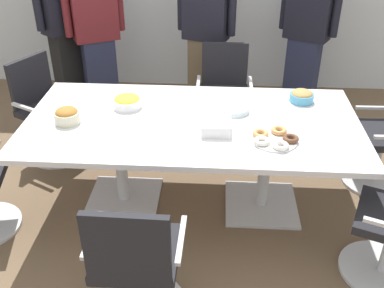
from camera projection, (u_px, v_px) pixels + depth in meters
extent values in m
cube|color=brown|center=(192.00, 203.00, 3.62)|extent=(10.00, 10.00, 0.01)
cube|color=silver|center=(192.00, 123.00, 3.23)|extent=(2.40, 1.20, 0.04)
cube|color=silver|center=(124.00, 198.00, 3.64)|extent=(0.56, 0.56, 0.02)
cylinder|color=silver|center=(121.00, 162.00, 3.45)|extent=(0.09, 0.09, 0.69)
cube|color=silver|center=(261.00, 204.00, 3.58)|extent=(0.56, 0.56, 0.02)
cylinder|color=silver|center=(265.00, 167.00, 3.39)|extent=(0.09, 0.09, 0.69)
cylinder|color=silver|center=(140.00, 282.00, 2.62)|extent=(0.05, 0.05, 0.41)
cube|color=black|center=(138.00, 253.00, 2.50)|extent=(0.47, 0.47, 0.06)
cube|color=black|center=(127.00, 248.00, 2.20)|extent=(0.44, 0.05, 0.42)
cube|color=silver|center=(92.00, 234.00, 2.46)|extent=(0.04, 0.37, 0.02)
cube|color=silver|center=(181.00, 239.00, 2.42)|extent=(0.04, 0.37, 0.02)
cylinder|color=silver|center=(380.00, 270.00, 2.98)|extent=(0.70, 0.70, 0.02)
cylinder|color=silver|center=(373.00, 180.00, 3.86)|extent=(0.55, 0.55, 0.02)
cylinder|color=silver|center=(378.00, 159.00, 3.74)|extent=(0.05, 0.05, 0.41)
cube|color=black|center=(384.00, 135.00, 3.62)|extent=(0.47, 0.47, 0.06)
cube|color=silver|center=(378.00, 108.00, 3.77)|extent=(0.37, 0.04, 0.02)
cylinder|color=silver|center=(222.00, 137.00, 4.48)|extent=(0.54, 0.54, 0.02)
cylinder|color=silver|center=(223.00, 118.00, 4.37)|extent=(0.05, 0.05, 0.41)
cube|color=black|center=(224.00, 96.00, 4.25)|extent=(0.46, 0.46, 0.06)
cube|color=black|center=(225.00, 64.00, 4.30)|extent=(0.44, 0.04, 0.42)
cube|color=silver|center=(251.00, 85.00, 4.17)|extent=(0.03, 0.37, 0.02)
cube|color=silver|center=(198.00, 84.00, 4.20)|extent=(0.03, 0.37, 0.02)
cylinder|color=silver|center=(59.00, 152.00, 4.23)|extent=(0.73, 0.73, 0.02)
cylinder|color=silver|center=(56.00, 133.00, 4.12)|extent=(0.05, 0.05, 0.41)
cube|color=black|center=(52.00, 110.00, 4.00)|extent=(0.62, 0.62, 0.06)
cube|color=black|center=(30.00, 80.00, 3.97)|extent=(0.24, 0.41, 0.42)
cube|color=silver|center=(69.00, 88.00, 4.12)|extent=(0.34, 0.19, 0.02)
cube|color=silver|center=(28.00, 109.00, 3.76)|extent=(0.34, 0.19, 0.02)
cube|color=black|center=(72.00, 71.00, 4.83)|extent=(0.36, 0.37, 0.87)
cube|color=#232842|center=(101.00, 76.00, 4.80)|extent=(0.38, 0.33, 0.81)
cube|color=maroon|center=(93.00, 7.00, 4.42)|extent=(0.49, 0.40, 0.64)
cylinder|color=maroon|center=(119.00, 1.00, 4.50)|extent=(0.11, 0.11, 0.58)
cylinder|color=maroon|center=(66.00, 7.00, 4.31)|extent=(0.11, 0.11, 0.58)
cube|color=brown|center=(205.00, 77.00, 4.76)|extent=(0.37, 0.29, 0.83)
cube|color=black|center=(206.00, 6.00, 4.37)|extent=(0.49, 0.35, 0.66)
cylinder|color=black|center=(232.00, 5.00, 4.27)|extent=(0.10, 0.10, 0.59)
cylinder|color=black|center=(181.00, 0.00, 4.44)|extent=(0.10, 0.10, 0.59)
cube|color=#232842|center=(301.00, 75.00, 4.83)|extent=(0.38, 0.33, 0.81)
cube|color=black|center=(310.00, 7.00, 4.45)|extent=(0.49, 0.41, 0.64)
cylinder|color=black|center=(337.00, 7.00, 4.31)|extent=(0.11, 0.11, 0.58)
cylinder|color=black|center=(286.00, 0.00, 4.55)|extent=(0.11, 0.11, 0.58)
cylinder|color=white|center=(127.00, 103.00, 3.39)|extent=(0.22, 0.22, 0.07)
ellipsoid|color=yellow|center=(127.00, 99.00, 3.37)|extent=(0.19, 0.19, 0.06)
cylinder|color=beige|center=(67.00, 117.00, 3.17)|extent=(0.18, 0.18, 0.08)
ellipsoid|color=#AD702D|center=(66.00, 112.00, 3.15)|extent=(0.16, 0.16, 0.07)
cylinder|color=#4C9EC6|center=(302.00, 98.00, 3.47)|extent=(0.18, 0.18, 0.07)
ellipsoid|color=tan|center=(302.00, 94.00, 3.45)|extent=(0.16, 0.16, 0.06)
cylinder|color=white|center=(275.00, 140.00, 2.97)|extent=(0.30, 0.30, 0.01)
torus|color=brown|center=(291.00, 139.00, 2.95)|extent=(0.11, 0.11, 0.03)
torus|color=tan|center=(279.00, 131.00, 3.04)|extent=(0.11, 0.11, 0.03)
torus|color=tan|center=(261.00, 134.00, 3.00)|extent=(0.11, 0.11, 0.03)
torus|color=white|center=(262.00, 141.00, 2.92)|extent=(0.11, 0.11, 0.03)
torus|color=white|center=(281.00, 145.00, 2.87)|extent=(0.11, 0.11, 0.03)
cylinder|color=white|center=(235.00, 111.00, 3.33)|extent=(0.21, 0.21, 0.01)
cylinder|color=silver|center=(235.00, 111.00, 3.33)|extent=(0.21, 0.21, 0.01)
cylinder|color=white|center=(235.00, 110.00, 3.33)|extent=(0.21, 0.21, 0.01)
cylinder|color=silver|center=(235.00, 109.00, 3.33)|extent=(0.21, 0.21, 0.01)
cylinder|color=white|center=(235.00, 109.00, 3.32)|extent=(0.21, 0.21, 0.01)
cylinder|color=silver|center=(235.00, 108.00, 3.32)|extent=(0.21, 0.21, 0.01)
cylinder|color=white|center=(235.00, 107.00, 3.32)|extent=(0.21, 0.21, 0.01)
cube|color=white|center=(216.00, 127.00, 3.06)|extent=(0.20, 0.20, 0.08)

